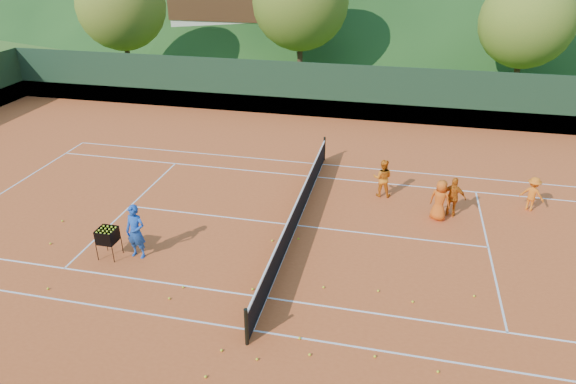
% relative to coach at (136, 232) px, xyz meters
% --- Properties ---
extents(ground, '(400.00, 400.00, 0.00)m').
position_rel_coach_xyz_m(ground, '(4.48, 2.98, -0.92)').
color(ground, '#34551A').
rests_on(ground, ground).
extents(clay_court, '(40.00, 24.00, 0.02)m').
position_rel_coach_xyz_m(clay_court, '(4.48, 2.98, -0.91)').
color(clay_court, '#C04D1F').
rests_on(clay_court, ground).
extents(coach, '(0.70, 0.49, 1.80)m').
position_rel_coach_xyz_m(coach, '(0.00, 0.00, 0.00)').
color(coach, '#1B4DB3').
rests_on(coach, clay_court).
extents(student_a, '(0.74, 0.57, 1.50)m').
position_rel_coach_xyz_m(student_a, '(7.23, 5.97, -0.15)').
color(student_a, orange).
rests_on(student_a, clay_court).
extents(student_b, '(0.93, 0.52, 1.50)m').
position_rel_coach_xyz_m(student_b, '(9.79, 4.90, -0.15)').
color(student_b, '#CD6212').
rests_on(student_b, clay_court).
extents(student_c, '(0.87, 0.74, 1.52)m').
position_rel_coach_xyz_m(student_c, '(9.31, 4.53, -0.14)').
color(student_c, '#E05913').
rests_on(student_c, clay_court).
extents(student_d, '(0.97, 0.79, 1.31)m').
position_rel_coach_xyz_m(student_d, '(12.65, 6.01, -0.24)').
color(student_d, orange).
rests_on(student_d, clay_court).
extents(tennis_ball_0, '(0.07, 0.07, 0.07)m').
position_rel_coach_xyz_m(tennis_ball_0, '(2.02, -1.24, -0.86)').
color(tennis_ball_0, yellow).
rests_on(tennis_ball_0, clay_court).
extents(tennis_ball_1, '(0.07, 0.07, 0.07)m').
position_rel_coach_xyz_m(tennis_ball_1, '(6.08, -3.05, -0.86)').
color(tennis_ball_1, yellow).
rests_on(tennis_ball_1, clay_court).
extents(tennis_ball_2, '(0.07, 0.07, 0.07)m').
position_rel_coach_xyz_m(tennis_ball_2, '(8.49, -0.45, -0.86)').
color(tennis_ball_2, yellow).
rests_on(tennis_ball_2, clay_court).
extents(tennis_ball_4, '(0.07, 0.07, 0.07)m').
position_rel_coach_xyz_m(tennis_ball_4, '(4.00, -0.89, -0.86)').
color(tennis_ball_4, yellow).
rests_on(tennis_ball_4, clay_court).
extents(tennis_ball_5, '(0.07, 0.07, 0.07)m').
position_rel_coach_xyz_m(tennis_ball_5, '(-1.74, -2.17, -0.86)').
color(tennis_ball_5, yellow).
rests_on(tennis_ball_5, clay_court).
extents(tennis_ball_6, '(0.07, 0.07, 0.07)m').
position_rel_coach_xyz_m(tennis_ball_6, '(7.62, -2.76, -0.86)').
color(tennis_ball_6, yellow).
rests_on(tennis_ball_6, clay_court).
extents(tennis_ball_7, '(0.07, 0.07, 0.07)m').
position_rel_coach_xyz_m(tennis_ball_7, '(3.94, -3.39, -0.86)').
color(tennis_ball_7, yellow).
rests_on(tennis_ball_7, clay_court).
extents(tennis_ball_8, '(0.07, 0.07, 0.07)m').
position_rel_coach_xyz_m(tennis_ball_8, '(3.87, -4.27, -0.86)').
color(tennis_ball_8, yellow).
rests_on(tennis_ball_8, clay_court).
extents(tennis_ball_12, '(0.07, 0.07, 0.07)m').
position_rel_coach_xyz_m(tennis_ball_12, '(4.73, 2.07, -0.86)').
color(tennis_ball_12, yellow).
rests_on(tennis_ball_12, clay_court).
extents(tennis_ball_13, '(0.07, 0.07, 0.07)m').
position_rel_coach_xyz_m(tennis_ball_13, '(-3.70, 1.38, -0.86)').
color(tennis_ball_13, yellow).
rests_on(tennis_ball_13, clay_court).
extents(tennis_ball_16, '(0.07, 0.07, 0.07)m').
position_rel_coach_xyz_m(tennis_ball_16, '(9.09, -2.92, -0.86)').
color(tennis_ball_16, yellow).
rests_on(tennis_ball_16, clay_court).
extents(tennis_ball_17, '(0.07, 0.07, 0.07)m').
position_rel_coach_xyz_m(tennis_ball_17, '(7.53, -0.17, -0.86)').
color(tennis_ball_17, yellow).
rests_on(tennis_ball_17, clay_court).
extents(tennis_ball_18, '(0.07, 0.07, 0.07)m').
position_rel_coach_xyz_m(tennis_ball_18, '(4.87, -3.48, -0.86)').
color(tennis_ball_18, yellow).
rests_on(tennis_ball_18, clay_court).
extents(tennis_ball_19, '(0.07, 0.07, 0.07)m').
position_rel_coach_xyz_m(tennis_ball_19, '(10.18, 0.18, -0.86)').
color(tennis_ball_19, yellow).
rests_on(tennis_ball_19, clay_court).
extents(tennis_ball_20, '(0.07, 0.07, 0.07)m').
position_rel_coach_xyz_m(tennis_ball_20, '(5.98, -0.36, -0.86)').
color(tennis_ball_20, yellow).
rests_on(tennis_ball_20, clay_court).
extents(tennis_ball_21, '(0.07, 0.07, 0.07)m').
position_rel_coach_xyz_m(tennis_ball_21, '(3.91, 1.76, -0.86)').
color(tennis_ball_21, yellow).
rests_on(tennis_ball_21, clay_court).
extents(tennis_ball_22, '(0.07, 0.07, 0.07)m').
position_rel_coach_xyz_m(tennis_ball_22, '(1.85, -1.81, -0.86)').
color(tennis_ball_22, yellow).
rests_on(tennis_ball_22, clay_court).
extents(tennis_ball_23, '(0.07, 0.07, 0.07)m').
position_rel_coach_xyz_m(tennis_ball_23, '(-3.18, -0.03, -0.86)').
color(tennis_ball_23, yellow).
rests_on(tennis_ball_23, clay_court).
extents(tennis_ball_25, '(0.07, 0.07, 0.07)m').
position_rel_coach_xyz_m(tennis_ball_25, '(5.72, -2.55, -0.86)').
color(tennis_ball_25, yellow).
rests_on(tennis_ball_25, clay_court).
extents(court_lines, '(23.83, 11.03, 0.00)m').
position_rel_coach_xyz_m(court_lines, '(4.48, 2.98, -0.90)').
color(court_lines, white).
rests_on(court_lines, clay_court).
extents(tennis_net, '(0.10, 12.07, 1.10)m').
position_rel_coach_xyz_m(tennis_net, '(4.48, 2.98, -0.40)').
color(tennis_net, black).
rests_on(tennis_net, clay_court).
extents(perimeter_fence, '(40.40, 24.24, 3.00)m').
position_rel_coach_xyz_m(perimeter_fence, '(4.48, 2.98, 0.35)').
color(perimeter_fence, black).
rests_on(perimeter_fence, clay_court).
extents(ball_hopper, '(0.57, 0.57, 1.00)m').
position_rel_coach_xyz_m(ball_hopper, '(-0.87, -0.22, -0.15)').
color(ball_hopper, black).
rests_on(ball_hopper, clay_court).
extents(tree_a, '(6.00, 6.00, 7.88)m').
position_rel_coach_xyz_m(tree_a, '(-11.52, 20.98, 3.95)').
color(tree_a, '#43291A').
rests_on(tree_a, ground).
extents(tree_b, '(6.40, 6.40, 8.40)m').
position_rel_coach_xyz_m(tree_b, '(0.48, 22.98, 4.28)').
color(tree_b, '#3D2718').
rests_on(tree_b, ground).
extents(tree_c, '(5.60, 5.60, 7.35)m').
position_rel_coach_xyz_m(tree_c, '(14.48, 21.98, 3.63)').
color(tree_c, '#402819').
rests_on(tree_c, ground).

